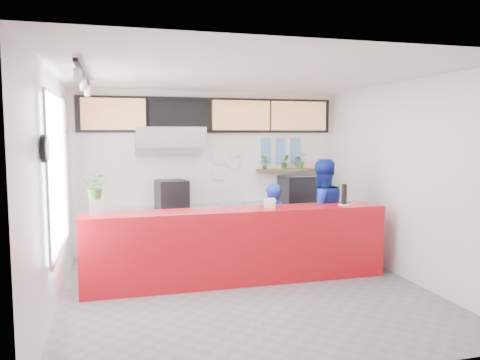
{
  "coord_description": "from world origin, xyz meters",
  "views": [
    {
      "loc": [
        -1.74,
        -6.18,
        2.21
      ],
      "look_at": [
        0.1,
        0.7,
        1.5
      ],
      "focal_mm": 35.0,
      "sensor_mm": 36.0,
      "label": 1
    }
  ],
  "objects_px": {
    "pepper_mill": "(344,194)",
    "espresso_machine": "(301,189)",
    "staff_right": "(321,213)",
    "service_counter": "(239,246)",
    "panini_oven": "(172,193)",
    "staff_center": "(272,227)"
  },
  "relations": [
    {
      "from": "service_counter",
      "to": "panini_oven",
      "type": "height_order",
      "value": "panini_oven"
    },
    {
      "from": "panini_oven",
      "to": "espresso_machine",
      "type": "xyz_separation_m",
      "value": [
        2.5,
        0.0,
        0.01
      ]
    },
    {
      "from": "staff_center",
      "to": "pepper_mill",
      "type": "bearing_deg",
      "value": 140.56
    },
    {
      "from": "espresso_machine",
      "to": "staff_center",
      "type": "relative_size",
      "value": 0.54
    },
    {
      "from": "panini_oven",
      "to": "espresso_machine",
      "type": "bearing_deg",
      "value": -8.16
    },
    {
      "from": "staff_center",
      "to": "service_counter",
      "type": "bearing_deg",
      "value": 21.33
    },
    {
      "from": "panini_oven",
      "to": "espresso_machine",
      "type": "distance_m",
      "value": 2.5
    },
    {
      "from": "staff_right",
      "to": "pepper_mill",
      "type": "xyz_separation_m",
      "value": [
        0.15,
        -0.5,
        0.38
      ]
    },
    {
      "from": "panini_oven",
      "to": "pepper_mill",
      "type": "distance_m",
      "value": 3.08
    },
    {
      "from": "service_counter",
      "to": "staff_center",
      "type": "distance_m",
      "value": 0.83
    },
    {
      "from": "espresso_machine",
      "to": "staff_right",
      "type": "xyz_separation_m",
      "value": [
        -0.19,
        -1.34,
        -0.25
      ]
    },
    {
      "from": "service_counter",
      "to": "panini_oven",
      "type": "distance_m",
      "value": 2.05
    },
    {
      "from": "pepper_mill",
      "to": "espresso_machine",
      "type": "bearing_deg",
      "value": 88.85
    },
    {
      "from": "service_counter",
      "to": "panini_oven",
      "type": "bearing_deg",
      "value": 113.29
    },
    {
      "from": "service_counter",
      "to": "staff_right",
      "type": "distance_m",
      "value": 1.64
    },
    {
      "from": "panini_oven",
      "to": "staff_right",
      "type": "bearing_deg",
      "value": -38.26
    },
    {
      "from": "service_counter",
      "to": "staff_center",
      "type": "bearing_deg",
      "value": 34.45
    },
    {
      "from": "espresso_machine",
      "to": "staff_right",
      "type": "bearing_deg",
      "value": -103.07
    },
    {
      "from": "service_counter",
      "to": "pepper_mill",
      "type": "xyz_separation_m",
      "value": [
        1.69,
        -0.04,
        0.72
      ]
    },
    {
      "from": "panini_oven",
      "to": "pepper_mill",
      "type": "height_order",
      "value": "pepper_mill"
    },
    {
      "from": "service_counter",
      "to": "staff_center",
      "type": "height_order",
      "value": "staff_center"
    },
    {
      "from": "panini_oven",
      "to": "staff_center",
      "type": "bearing_deg",
      "value": -50.94
    }
  ]
}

